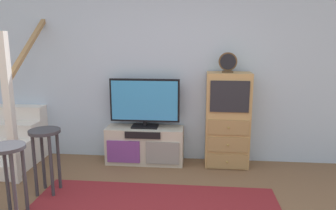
% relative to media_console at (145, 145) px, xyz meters
% --- Properties ---
extents(back_wall, '(6.40, 0.12, 2.70)m').
position_rel_media_console_xyz_m(back_wall, '(0.30, 0.27, 1.10)').
color(back_wall, '#A8BCD1').
rests_on(back_wall, ground_plane).
extents(media_console, '(1.07, 0.38, 0.51)m').
position_rel_media_console_xyz_m(media_console, '(0.00, 0.00, 0.00)').
color(media_console, '#BCB29E').
rests_on(media_console, ground_plane).
extents(television, '(0.96, 0.22, 0.68)m').
position_rel_media_console_xyz_m(television, '(0.00, 0.02, 0.61)').
color(television, black).
rests_on(television, media_console).
extents(side_cabinet, '(0.58, 0.38, 1.28)m').
position_rel_media_console_xyz_m(side_cabinet, '(1.13, 0.01, 0.39)').
color(side_cabinet, tan).
rests_on(side_cabinet, ground_plane).
extents(desk_clock, '(0.24, 0.08, 0.26)m').
position_rel_media_console_xyz_m(desk_clock, '(1.10, -0.00, 1.16)').
color(desk_clock, '#4C3823').
rests_on(desk_clock, side_cabinet).
extents(staircase, '(1.00, 1.36, 2.20)m').
position_rel_media_console_xyz_m(staircase, '(-1.94, 0.01, 0.12)').
color(staircase, silver).
rests_on(staircase, ground_plane).
extents(bar_stool_near, '(0.34, 0.34, 0.74)m').
position_rel_media_console_xyz_m(bar_stool_near, '(-1.05, -1.53, 0.29)').
color(bar_stool_near, '#333338').
rests_on(bar_stool_near, ground_plane).
extents(bar_stool_far, '(0.34, 0.34, 0.74)m').
position_rel_media_console_xyz_m(bar_stool_far, '(-0.94, -1.00, 0.29)').
color(bar_stool_far, '#333338').
rests_on(bar_stool_far, ground_plane).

